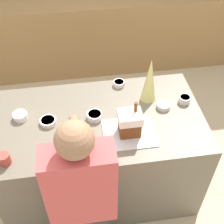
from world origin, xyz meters
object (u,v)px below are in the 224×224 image
candy_bowl_behind_tray (95,116)px  candy_bowl_near_tray_right (164,105)px  mug (5,159)px  decorative_tree (150,80)px  candy_bowl_far_left (119,83)px  candy_bowl_center_rear (48,121)px  candy_bowl_beside_tree (20,116)px  gingerbread_house (130,123)px  person (83,206)px  candy_bowl_far_right (185,99)px  baking_tray (129,133)px

candy_bowl_behind_tray → candy_bowl_near_tray_right: candy_bowl_behind_tray is taller
mug → candy_bowl_near_tray_right: bearing=17.0°
decorative_tree → candy_bowl_far_left: size_ratio=3.97×
candy_bowl_near_tray_right → decorative_tree: bearing=129.9°
candy_bowl_near_tray_right → candy_bowl_behind_tray: bearing=-176.2°
candy_bowl_far_left → candy_bowl_behind_tray: candy_bowl_behind_tray is taller
decorative_tree → candy_bowl_center_rear: decorative_tree is taller
candy_bowl_center_rear → candy_bowl_beside_tree: size_ratio=1.13×
candy_bowl_far_left → candy_bowl_near_tray_right: bearing=-46.7°
gingerbread_house → person: person is taller
decorative_tree → candy_bowl_behind_tray: 0.51m
gingerbread_house → mug: gingerbread_house is taller
candy_bowl_near_tray_right → person: bearing=-134.9°
candy_bowl_far_right → mug: bearing=-163.6°
baking_tray → gingerbread_house: size_ratio=1.40×
gingerbread_house → candy_bowl_center_rear: 0.62m
decorative_tree → person: person is taller
candy_bowl_behind_tray → person: person is taller
candy_bowl_behind_tray → person: 0.70m
candy_bowl_far_left → candy_bowl_near_tray_right: size_ratio=0.90×
candy_bowl_far_left → mug: 1.12m
candy_bowl_center_rear → mug: (-0.29, -0.33, 0.02)m
baking_tray → candy_bowl_behind_tray: candy_bowl_behind_tray is taller
candy_bowl_beside_tree → candy_bowl_far_left: bearing=18.9°
candy_bowl_beside_tree → mug: bearing=-100.2°
candy_bowl_near_tray_right → baking_tray: bearing=-144.5°
baking_tray → candy_bowl_center_rear: (-0.59, 0.19, 0.02)m
mug → person: bearing=-35.2°
baking_tray → mug: 0.88m
candy_bowl_center_rear → candy_bowl_behind_tray: 0.35m
candy_bowl_behind_tray → person: size_ratio=0.08×
baking_tray → gingerbread_house: 0.11m
candy_bowl_behind_tray → mug: 0.72m
person → candy_bowl_behind_tray: bearing=77.2°
candy_bowl_far_right → candy_bowl_beside_tree: bearing=179.7°
candy_bowl_far_right → mug: 1.44m
candy_bowl_behind_tray → candy_bowl_beside_tree: (-0.56, 0.08, 0.00)m
candy_bowl_behind_tray → candy_bowl_near_tray_right: (0.55, 0.04, -0.01)m
decorative_tree → candy_bowl_near_tray_right: decorative_tree is taller
baking_tray → candy_bowl_far_right: 0.57m
baking_tray → candy_bowl_far_right: (0.51, 0.27, 0.03)m
decorative_tree → candy_bowl_beside_tree: size_ratio=3.53×
gingerbread_house → candy_bowl_near_tray_right: (0.32, 0.23, -0.09)m
candy_bowl_far_left → mug: mug is taller
candy_bowl_behind_tray → mug: mug is taller
candy_bowl_near_tray_right → candy_bowl_center_rear: bearing=-177.7°
decorative_tree → candy_bowl_center_rear: size_ratio=3.13×
candy_bowl_behind_tray → candy_bowl_near_tray_right: size_ratio=1.11×
baking_tray → gingerbread_house: (0.00, 0.00, 0.11)m
baking_tray → candy_bowl_near_tray_right: size_ratio=3.50×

